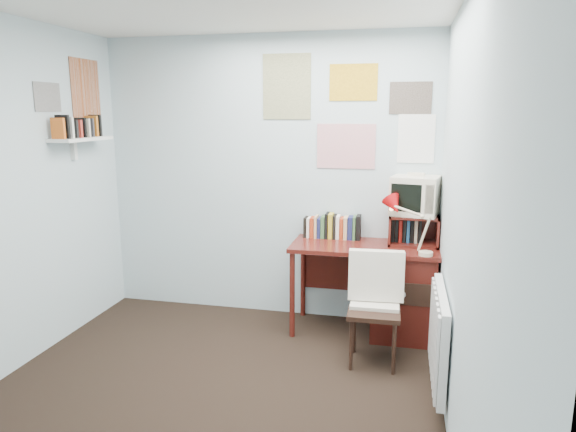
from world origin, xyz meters
name	(u,v)px	position (x,y,z in m)	size (l,w,h in m)	color
ground	(196,415)	(0.00, 0.00, 0.00)	(3.50, 3.50, 0.00)	black
back_wall	(267,179)	(0.00, 1.75, 1.25)	(3.00, 0.02, 2.50)	silver
right_wall	(464,230)	(1.50, 0.00, 1.25)	(0.02, 3.50, 2.50)	silver
desk	(396,288)	(1.17, 1.48, 0.41)	(1.20, 0.55, 0.76)	#521812
desk_chair	(374,312)	(1.02, 0.92, 0.40)	(0.41, 0.39, 0.80)	black
desk_lamp	(427,230)	(1.38, 1.26, 0.96)	(0.27, 0.24, 0.39)	red
tv_riser	(413,229)	(1.29, 1.59, 0.89)	(0.40, 0.30, 0.25)	#521812
crt_tv	(415,194)	(1.29, 1.61, 1.18)	(0.36, 0.34, 0.35)	beige
book_row	(338,226)	(0.66, 1.66, 0.87)	(0.60, 0.14, 0.22)	#521812
radiator	(439,337)	(1.46, 0.55, 0.42)	(0.09, 0.80, 0.60)	white
wall_shelf	(82,139)	(-1.40, 1.10, 1.62)	(0.20, 0.62, 0.24)	white
posters_back	(347,111)	(0.70, 1.74, 1.85)	(1.20, 0.01, 0.90)	white
posters_left	(67,92)	(-1.49, 1.10, 2.00)	(0.01, 0.70, 0.60)	white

